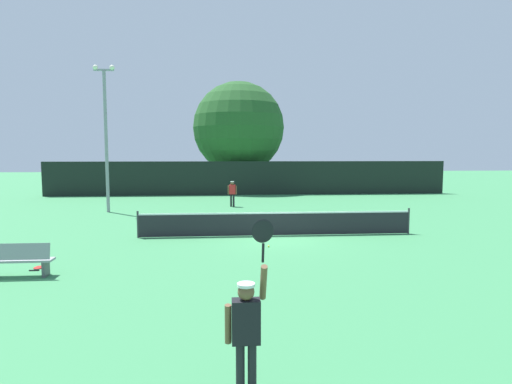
{
  "coord_description": "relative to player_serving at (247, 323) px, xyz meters",
  "views": [
    {
      "loc": [
        -2.16,
        -16.57,
        3.34
      ],
      "look_at": [
        -0.56,
        3.56,
        1.46
      ],
      "focal_mm": 29.27,
      "sensor_mm": 36.0,
      "label": 1
    }
  ],
  "objects": [
    {
      "name": "parked_car_near",
      "position": [
        4.25,
        36.04,
        -0.29
      ],
      "size": [
        1.96,
        4.23,
        1.69
      ],
      "rotation": [
        0.0,
        0.0,
        -0.01
      ],
      "color": "#B7B7BC",
      "rests_on": "ground"
    },
    {
      "name": "tennis_net",
      "position": [
        1.85,
        11.18,
        -0.56
      ],
      "size": [
        11.12,
        0.08,
        1.07
      ],
      "color": "#232328",
      "rests_on": "ground"
    },
    {
      "name": "player_serving",
      "position": [
        0.0,
        0.0,
        0.0
      ],
      "size": [
        0.67,
        0.39,
        2.46
      ],
      "color": "black",
      "rests_on": "ground"
    },
    {
      "name": "courtside_bench",
      "position": [
        -5.84,
        6.08,
        -0.59
      ],
      "size": [
        1.8,
        0.44,
        0.95
      ],
      "color": "gray",
      "rests_on": "ground"
    },
    {
      "name": "parked_car_mid",
      "position": [
        7.97,
        36.57,
        -0.29
      ],
      "size": [
        2.25,
        4.34,
        1.69
      ],
      "rotation": [
        0.0,
        0.0,
        -0.08
      ],
      "color": "#B7B7BC",
      "rests_on": "ground"
    },
    {
      "name": "spare_racket",
      "position": [
        -5.68,
        6.95,
        -1.05
      ],
      "size": [
        0.28,
        0.52,
        0.04
      ],
      "color": "black",
      "rests_on": "ground"
    },
    {
      "name": "ground_plane",
      "position": [
        1.85,
        11.18,
        -1.07
      ],
      "size": [
        120.0,
        120.0,
        0.0
      ],
      "primitive_type": "plane",
      "color": "#387F4C"
    },
    {
      "name": "tennis_ball",
      "position": [
        1.3,
        9.13,
        -1.04
      ],
      "size": [
        0.07,
        0.07,
        0.07
      ],
      "primitive_type": "sphere",
      "color": "#CCE033",
      "rests_on": "ground"
    },
    {
      "name": "light_pole",
      "position": [
        -6.82,
        18.71,
        3.59
      ],
      "size": [
        1.18,
        0.28,
        8.19
      ],
      "color": "gray",
      "rests_on": "ground"
    },
    {
      "name": "player_receiving",
      "position": [
        0.27,
        20.58,
        -0.1
      ],
      "size": [
        0.57,
        0.23,
        1.59
      ],
      "rotation": [
        0.0,
        0.0,
        3.14
      ],
      "color": "red",
      "rests_on": "ground"
    },
    {
      "name": "perimeter_fence",
      "position": [
        1.85,
        27.92,
        0.28
      ],
      "size": [
        32.19,
        0.12,
        2.7
      ],
      "primitive_type": "cube",
      "color": "black",
      "rests_on": "ground"
    },
    {
      "name": "large_tree",
      "position": [
        1.12,
        31.75,
        4.5
      ],
      "size": [
        8.02,
        8.02,
        9.59
      ],
      "color": "brown",
      "rests_on": "ground"
    }
  ]
}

